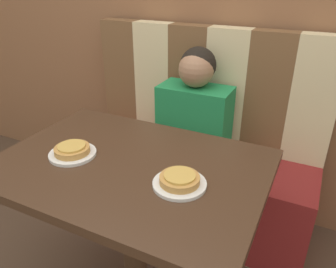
% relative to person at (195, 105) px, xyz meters
% --- Properties ---
extents(booth_seat, '(1.33, 0.46, 0.47)m').
position_rel_person_xyz_m(booth_seat, '(0.00, -0.00, -0.51)').
color(booth_seat, maroon).
rests_on(booth_seat, ground_plane).
extents(booth_backrest, '(1.33, 0.10, 0.65)m').
position_rel_person_xyz_m(booth_backrest, '(0.00, 0.18, 0.05)').
color(booth_backrest, brown).
rests_on(booth_backrest, booth_seat).
extents(dining_table, '(0.98, 0.69, 0.75)m').
position_rel_person_xyz_m(dining_table, '(0.00, -0.64, -0.10)').
color(dining_table, '#422B1C').
rests_on(dining_table, ground_plane).
extents(person, '(0.37, 0.21, 0.58)m').
position_rel_person_xyz_m(person, '(0.00, 0.00, 0.00)').
color(person, '#1E8447').
rests_on(person, booth_seat).
extents(plate_left, '(0.18, 0.18, 0.01)m').
position_rel_person_xyz_m(plate_left, '(-0.22, -0.69, 0.01)').
color(plate_left, white).
rests_on(plate_left, dining_table).
extents(plate_right, '(0.18, 0.18, 0.01)m').
position_rel_person_xyz_m(plate_right, '(0.22, -0.69, 0.01)').
color(plate_right, white).
rests_on(plate_right, dining_table).
extents(pizza_left, '(0.13, 0.13, 0.03)m').
position_rel_person_xyz_m(pizza_left, '(-0.22, -0.69, 0.03)').
color(pizza_left, '#C68E47').
rests_on(pizza_left, plate_left).
extents(pizza_right, '(0.13, 0.13, 0.03)m').
position_rel_person_xyz_m(pizza_right, '(0.22, -0.69, 0.03)').
color(pizza_right, '#C68E47').
rests_on(pizza_right, plate_right).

